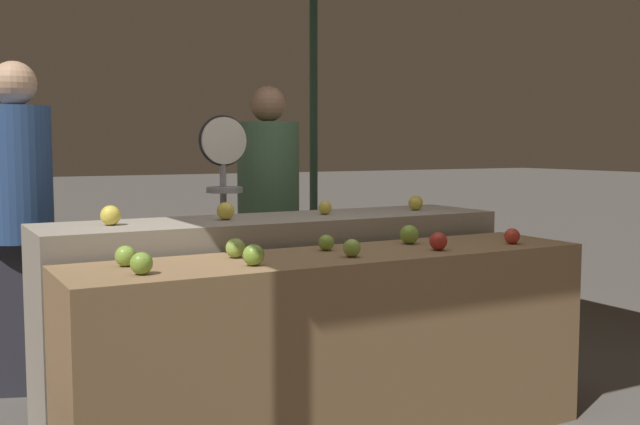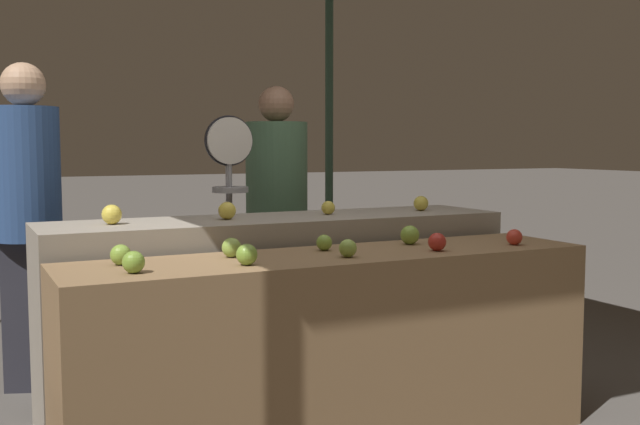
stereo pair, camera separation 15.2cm
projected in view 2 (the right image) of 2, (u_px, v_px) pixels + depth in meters
display_counter_front at (336, 351)px, 3.22m from camera, size 2.32×0.55×0.85m
display_counter_back at (281, 312)px, 3.75m from camera, size 2.32×0.55×0.96m
apple_front_0 at (134, 262)px, 2.69m from camera, size 0.08×0.08×0.08m
apple_front_1 at (247, 255)px, 2.88m from camera, size 0.08×0.08×0.08m
apple_front_2 at (347, 248)px, 3.08m from camera, size 0.07×0.07×0.07m
apple_front_3 at (437, 242)px, 3.27m from camera, size 0.08×0.08×0.08m
apple_front_4 at (514, 237)px, 3.46m from camera, size 0.07×0.07×0.07m
apple_front_5 at (121, 255)px, 2.88m from camera, size 0.08×0.08×0.08m
apple_front_6 at (232, 248)px, 3.08m from camera, size 0.08×0.08×0.08m
apple_front_7 at (324, 243)px, 3.28m from camera, size 0.07×0.07×0.07m
apple_front_8 at (410, 235)px, 3.48m from camera, size 0.09×0.09×0.09m
apple_back_0 at (112, 215)px, 3.35m from camera, size 0.09×0.09×0.09m
apple_back_1 at (227, 211)px, 3.58m from camera, size 0.08×0.08×0.08m
apple_back_2 at (328, 208)px, 3.84m from camera, size 0.07×0.07×0.07m
apple_back_3 at (421, 203)px, 4.06m from camera, size 0.08×0.08×0.08m
produce_scale at (230, 189)px, 4.13m from camera, size 0.28×0.20×1.47m
person_vendor_at_scale at (277, 202)px, 4.64m from camera, size 0.52×0.52×1.67m
person_customer_left at (27, 202)px, 3.95m from camera, size 0.45×0.45×1.74m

